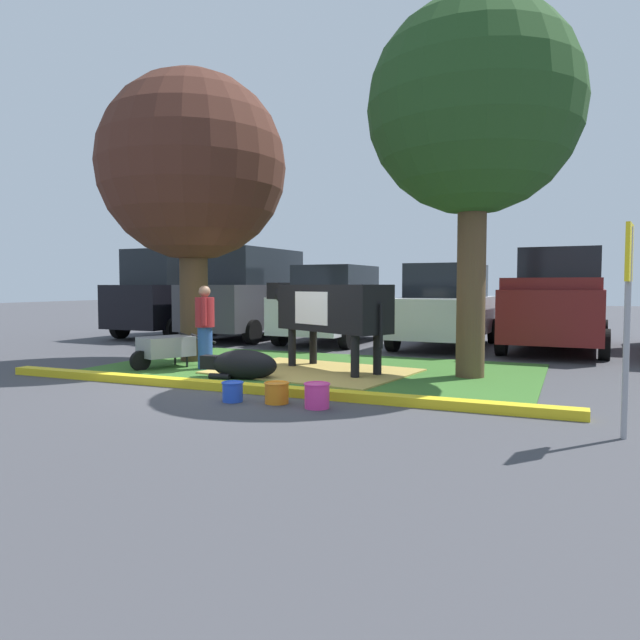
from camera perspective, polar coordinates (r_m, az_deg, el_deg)
name	(u,v)px	position (r m, az deg, el deg)	size (l,w,h in m)	color
ground_plane	(242,383)	(9.28, -7.53, -6.03)	(80.00, 80.00, 0.00)	#424247
grass_island	(315,369)	(10.62, -0.45, -4.75)	(7.66, 4.56, 0.02)	#386B28
curb_yellow	(246,388)	(8.47, -7.13, -6.52)	(8.86, 0.24, 0.12)	yellow
hay_bedding	(313,372)	(10.21, -0.67, -5.00)	(3.20, 2.40, 0.04)	tan
shade_tree_left	(192,168)	(12.20, -12.21, 14.09)	(3.66, 3.66, 5.67)	#4C3823
shade_tree_right	(474,110)	(10.28, 14.61, 19.02)	(3.40, 3.40, 6.05)	brown
cow_holstein	(329,308)	(10.27, 0.83, 1.12)	(2.91, 1.86, 1.56)	black
calf_lying	(242,365)	(9.57, -7.50, -4.30)	(1.32, 0.60, 0.48)	black
person_handler	(205,325)	(10.72, -11.04, -0.49)	(0.34, 0.47, 1.51)	#23478C
wheelbarrow	(165,347)	(11.09, -14.74, -2.56)	(1.05, 1.57, 0.63)	gray
parking_sign	(628,288)	(6.48, 27.58, 2.78)	(0.10, 0.44, 2.11)	#99999E
bucket_blue	(233,391)	(7.81, -8.42, -6.80)	(0.29, 0.29, 0.26)	blue
bucket_orange	(277,392)	(7.64, -4.20, -6.96)	(0.33, 0.33, 0.27)	orange
bucket_pink	(317,395)	(7.32, -0.30, -7.24)	(0.33, 0.33, 0.31)	#EA3893
suv_black	(180,293)	(18.18, -13.34, 2.52)	(2.24, 4.66, 2.52)	black
suv_dark_grey	(251,294)	(16.84, -6.65, 2.53)	(2.24, 4.66, 2.52)	#3D3D42
hatchback_white	(336,305)	(15.55, 1.58, 1.43)	(2.13, 4.46, 2.02)	silver
sedan_silver	(447,307)	(14.72, 12.12, 1.25)	(2.13, 4.46, 2.02)	silver
pickup_truck_maroon	(557,302)	(15.02, 21.93, 1.62)	(2.35, 5.46, 2.42)	maroon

